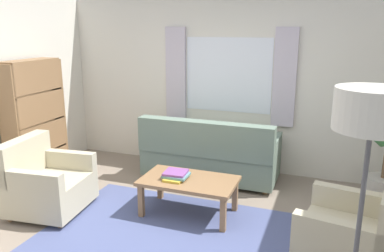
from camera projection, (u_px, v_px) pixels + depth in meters
ground_plane at (171, 235)px, 4.07m from camera, size 6.24×6.24×0.00m
wall_back at (229, 85)px, 5.79m from camera, size 5.32×0.12×2.60m
window_with_curtains at (228, 75)px, 5.68m from camera, size 1.98×0.07×1.40m
area_rug at (171, 235)px, 4.07m from camera, size 2.70×1.87×0.01m
couch at (209, 155)px, 5.48m from camera, size 1.90×0.82×0.92m
armchair_left at (45, 183)px, 4.54m from camera, size 0.91×0.92×0.88m
armchair_right at (355, 236)px, 3.38m from camera, size 0.95×0.97×0.88m
coffee_table at (189, 184)px, 4.44m from camera, size 1.10×0.64×0.44m
book_stack_on_table at (176, 175)px, 4.45m from camera, size 0.29×0.34×0.08m
potted_plant at (384, 170)px, 4.81m from camera, size 1.10×0.97×1.16m
bookshelf at (37, 120)px, 5.33m from camera, size 0.30×0.94×1.72m
standing_lamp at (371, 129)px, 2.13m from camera, size 0.42×0.42×1.83m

